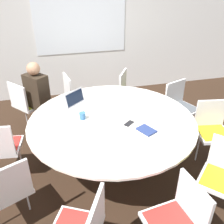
{
  "coord_description": "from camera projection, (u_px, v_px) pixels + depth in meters",
  "views": [
    {
      "loc": [
        -0.66,
        -2.61,
        2.38
      ],
      "look_at": [
        0.0,
        0.0,
        0.85
      ],
      "focal_mm": 40.0,
      "sensor_mm": 36.0,
      "label": 1
    }
  ],
  "objects": [
    {
      "name": "ground_plane",
      "position": [
        112.0,
        164.0,
        3.52
      ],
      "size": [
        16.0,
        16.0,
        0.0
      ],
      "primitive_type": "plane",
      "color": "black"
    },
    {
      "name": "wall_back",
      "position": [
        81.0,
        30.0,
        4.98
      ],
      "size": [
        8.0,
        0.07,
        2.7
      ],
      "color": "silver",
      "rests_on": "ground_plane"
    },
    {
      "name": "conference_table",
      "position": [
        112.0,
        126.0,
        3.2
      ],
      "size": [
        2.1,
        2.1,
        0.75
      ],
      "color": "#B7B7BC",
      "rests_on": "ground_plane"
    },
    {
      "name": "chair_0",
      "position": [
        26.0,
        102.0,
        4.07
      ],
      "size": [
        0.6,
        0.61,
        0.86
      ],
      "rotation": [
        0.0,
        0.0,
        5.41
      ],
      "color": "silver",
      "rests_on": "ground_plane"
    },
    {
      "name": "chair_1",
      "position": [
        0.0,
        146.0,
        3.05
      ],
      "size": [
        0.49,
        0.47,
        0.86
      ],
      "rotation": [
        0.0,
        0.0,
        6.16
      ],
      "color": "silver",
      "rests_on": "ground_plane"
    },
    {
      "name": "chair_2",
      "position": [
        7.0,
        188.0,
        2.46
      ],
      "size": [
        0.58,
        0.57,
        0.86
      ],
      "rotation": [
        0.0,
        0.0,
        6.71
      ],
      "color": "silver",
      "rests_on": "ground_plane"
    },
    {
      "name": "chair_4",
      "position": [
        178.0,
        217.0,
        2.16
      ],
      "size": [
        0.47,
        0.49,
        0.86
      ],
      "rotation": [
        0.0,
        0.0,
        7.98
      ],
      "color": "silver",
      "rests_on": "ground_plane"
    },
    {
      "name": "chair_5",
      "position": [
        224.0,
        173.0,
        2.64
      ],
      "size": [
        0.61,
        0.61,
        0.86
      ],
      "rotation": [
        0.0,
        0.0,
        8.59
      ],
      "color": "silver",
      "rests_on": "ground_plane"
    },
    {
      "name": "chair_6",
      "position": [
        212.0,
        127.0,
        3.42
      ],
      "size": [
        0.5,
        0.49,
        0.86
      ],
      "rotation": [
        0.0,
        0.0,
        9.26
      ],
      "color": "silver",
      "rests_on": "ground_plane"
    },
    {
      "name": "chair_7",
      "position": [
        180.0,
        104.0,
        4.01
      ],
      "size": [
        0.56,
        0.55,
        0.86
      ],
      "rotation": [
        0.0,
        0.0,
        9.79
      ],
      "color": "silver",
      "rests_on": "ground_plane"
    },
    {
      "name": "chair_8",
      "position": [
        130.0,
        91.0,
        4.44
      ],
      "size": [
        0.58,
        0.59,
        0.86
      ],
      "rotation": [
        0.0,
        0.0,
        10.47
      ],
      "color": "silver",
      "rests_on": "ground_plane"
    },
    {
      "name": "chair_9",
      "position": [
        75.0,
        94.0,
        4.34
      ],
      "size": [
        0.49,
        0.51,
        0.86
      ],
      "rotation": [
        0.0,
        0.0,
        11.17
      ],
      "color": "silver",
      "rests_on": "ground_plane"
    },
    {
      "name": "person_0",
      "position": [
        38.0,
        93.0,
        3.92
      ],
      "size": [
        0.4,
        0.42,
        1.21
      ],
      "rotation": [
        0.0,
        0.0,
        5.41
      ],
      "color": "#2D2319",
      "rests_on": "ground_plane"
    },
    {
      "name": "laptop",
      "position": [
        78.0,
        103.0,
        3.41
      ],
      "size": [
        0.42,
        0.41,
        0.21
      ],
      "rotation": [
        0.0,
        0.0,
        0.7
      ],
      "color": "silver",
      "rests_on": "conference_table"
    },
    {
      "name": "spiral_notebook",
      "position": [
        146.0,
        130.0,
        2.91
      ],
      "size": [
        0.23,
        0.25,
        0.02
      ],
      "color": "navy",
      "rests_on": "conference_table"
    },
    {
      "name": "coffee_cup",
      "position": [
        83.0,
        116.0,
        3.12
      ],
      "size": [
        0.08,
        0.08,
        0.09
      ],
      "color": "#33669E",
      "rests_on": "conference_table"
    },
    {
      "name": "cell_phone",
      "position": [
        129.0,
        123.0,
        3.04
      ],
      "size": [
        0.15,
        0.14,
        0.01
      ],
      "color": "black",
      "rests_on": "conference_table"
    }
  ]
}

